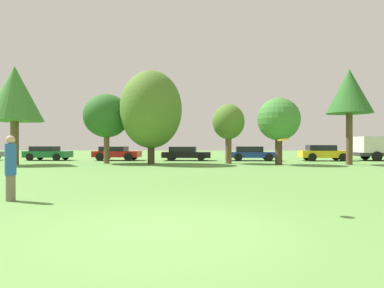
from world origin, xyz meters
name	(u,v)px	position (x,y,z in m)	size (l,w,h in m)	color
ground_plane	(166,229)	(0.00, 0.00, 0.00)	(120.00, 120.00, 0.00)	#5B8E42
person_thrower	(11,167)	(-4.49, 2.79, 0.92)	(0.28, 0.28, 1.77)	#726651
frisbee	(283,140)	(2.50, 1.47, 1.64)	(0.26, 0.26, 0.08)	orange
tree_0	(15,94)	(-12.54, 17.17, 5.01)	(3.92, 3.92, 7.02)	brown
tree_1	(107,116)	(-6.43, 18.83, 3.59)	(3.46, 3.46, 5.26)	brown
tree_2	(151,110)	(-2.95, 18.17, 4.00)	(4.53, 4.53, 6.86)	#473323
tree_3	(228,122)	(2.79, 18.96, 3.10)	(2.42, 2.42, 4.49)	brown
tree_4	(279,120)	(6.25, 17.66, 3.21)	(3.04, 3.04, 4.77)	#473323
tree_5	(349,92)	(11.30, 17.81, 5.18)	(3.17, 3.17, 6.83)	brown
parked_car_green	(47,153)	(-12.99, 23.16, 0.66)	(4.00, 2.06, 1.25)	#196633
parked_car_red	(116,153)	(-6.78, 23.17, 0.67)	(4.13, 2.25, 1.23)	red
parked_car_black	(186,153)	(-0.62, 23.12, 0.64)	(4.33, 2.13, 1.22)	black
parked_car_blue	(252,153)	(5.16, 23.01, 0.66)	(4.25, 2.18, 1.25)	#1E389E
parked_car_yellow	(323,153)	(11.37, 22.89, 0.72)	(4.17, 2.13, 1.37)	gold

